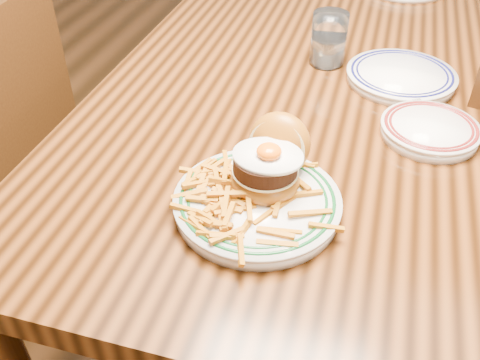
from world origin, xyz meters
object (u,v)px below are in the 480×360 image
(chair_left, at_px, (2,139))
(side_plate, at_px, (430,129))
(main_plate, at_px, (261,187))
(table, at_px, (300,101))

(chair_left, xyz_separation_m, side_plate, (1.11, -0.10, 0.30))
(main_plate, height_order, side_plate, main_plate)
(table, bearing_deg, chair_left, -172.36)
(table, height_order, side_plate, side_plate)
(main_plate, distance_m, side_plate, 0.38)
(chair_left, height_order, main_plate, main_plate)
(table, height_order, chair_left, chair_left)
(table, height_order, main_plate, main_plate)
(table, relative_size, side_plate, 8.25)
(table, bearing_deg, side_plate, -36.87)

